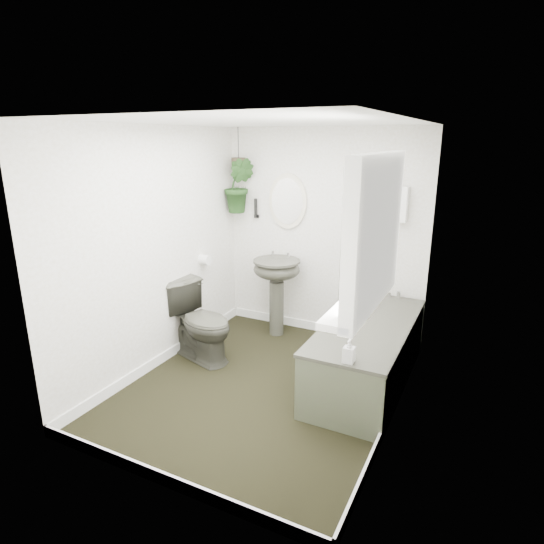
% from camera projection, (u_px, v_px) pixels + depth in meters
% --- Properties ---
extents(floor, '(2.30, 2.80, 0.02)m').
position_uv_depth(floor, '(265.00, 387.00, 4.15)').
color(floor, black).
rests_on(floor, ground).
extents(ceiling, '(2.30, 2.80, 0.02)m').
position_uv_depth(ceiling, '(263.00, 120.00, 3.50)').
color(ceiling, white).
rests_on(ceiling, ground).
extents(wall_back, '(2.30, 0.02, 2.30)m').
position_uv_depth(wall_back, '(323.00, 235.00, 5.04)').
color(wall_back, white).
rests_on(wall_back, ground).
extents(wall_front, '(2.30, 0.02, 2.30)m').
position_uv_depth(wall_front, '(151.00, 324.00, 2.62)').
color(wall_front, white).
rests_on(wall_front, ground).
extents(wall_left, '(0.02, 2.80, 2.30)m').
position_uv_depth(wall_left, '(156.00, 251.00, 4.32)').
color(wall_left, white).
rests_on(wall_left, ground).
extents(wall_right, '(0.02, 2.80, 2.30)m').
position_uv_depth(wall_right, '(404.00, 284.00, 3.33)').
color(wall_right, white).
rests_on(wall_right, ground).
extents(skirting, '(2.30, 2.80, 0.10)m').
position_uv_depth(skirting, '(265.00, 381.00, 4.14)').
color(skirting, white).
rests_on(skirting, floor).
extents(bathtub, '(0.72, 1.72, 0.58)m').
position_uv_depth(bathtub, '(367.00, 353.00, 4.15)').
color(bathtub, '#37382E').
rests_on(bathtub, floor).
extents(bath_screen, '(0.04, 0.72, 1.40)m').
position_uv_depth(bath_screen, '(353.00, 234.00, 4.44)').
color(bath_screen, silver).
rests_on(bath_screen, bathtub).
extents(shower_box, '(0.20, 0.10, 0.35)m').
position_uv_depth(shower_box, '(397.00, 204.00, 4.52)').
color(shower_box, white).
rests_on(shower_box, wall_back).
extents(oval_mirror, '(0.46, 0.03, 0.62)m').
position_uv_depth(oval_mirror, '(287.00, 201.00, 5.08)').
color(oval_mirror, beige).
rests_on(oval_mirror, wall_back).
extents(wall_sconce, '(0.04, 0.04, 0.22)m').
position_uv_depth(wall_sconce, '(256.00, 208.00, 5.27)').
color(wall_sconce, black).
rests_on(wall_sconce, wall_back).
extents(toilet_roll_holder, '(0.11, 0.11, 0.11)m').
position_uv_depth(toilet_roll_holder, '(205.00, 260.00, 4.97)').
color(toilet_roll_holder, white).
rests_on(toilet_roll_holder, wall_left).
extents(window_recess, '(0.08, 1.00, 0.90)m').
position_uv_depth(window_recess, '(375.00, 233.00, 2.62)').
color(window_recess, white).
rests_on(window_recess, wall_right).
extents(window_sill, '(0.18, 1.00, 0.04)m').
position_uv_depth(window_sill, '(359.00, 300.00, 2.77)').
color(window_sill, white).
rests_on(window_sill, wall_right).
extents(window_blinds, '(0.01, 0.86, 0.76)m').
position_uv_depth(window_blinds, '(367.00, 233.00, 2.64)').
color(window_blinds, white).
rests_on(window_blinds, wall_right).
extents(toilet, '(0.87, 0.65, 0.79)m').
position_uv_depth(toilet, '(200.00, 321.00, 4.60)').
color(toilet, '#37382E').
rests_on(toilet, floor).
extents(pedestal_sink, '(0.62, 0.56, 0.89)m').
position_uv_depth(pedestal_sink, '(277.00, 297.00, 5.15)').
color(pedestal_sink, '#37382E').
rests_on(pedestal_sink, floor).
extents(sill_plant, '(0.27, 0.25, 0.24)m').
position_uv_depth(sill_plant, '(372.00, 270.00, 2.89)').
color(sill_plant, black).
rests_on(sill_plant, window_sill).
extents(hanging_plant, '(0.40, 0.35, 0.62)m').
position_uv_depth(hanging_plant, '(239.00, 186.00, 5.17)').
color(hanging_plant, black).
rests_on(hanging_plant, ceiling).
extents(soap_bottle, '(0.08, 0.08, 0.18)m').
position_uv_depth(soap_bottle, '(349.00, 351.00, 3.35)').
color(soap_bottle, '#312A2B').
rests_on(soap_bottle, bathtub).
extents(hanging_pot, '(0.16, 0.16, 0.12)m').
position_uv_depth(hanging_pot, '(239.00, 163.00, 5.10)').
color(hanging_pot, '#3C3021').
rests_on(hanging_pot, ceiling).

